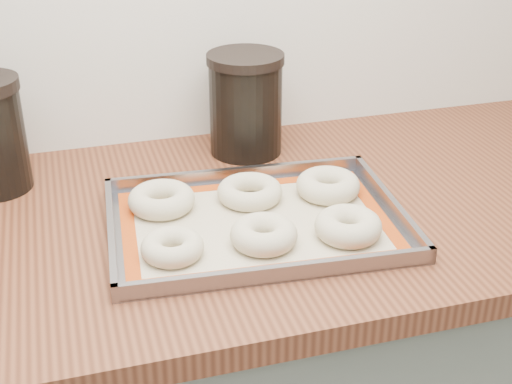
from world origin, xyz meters
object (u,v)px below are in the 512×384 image
object	(u,v)px
bagel_front_left	(172,247)
bagel_front_mid	(264,234)
bagel_back_mid	(250,192)
bagel_back_left	(162,199)
canister_right	(246,104)
baking_tray	(256,222)
bagel_front_right	(348,226)
bagel_back_right	(328,185)

from	to	relation	value
bagel_front_left	bagel_front_mid	distance (m)	0.14
bagel_front_mid	bagel_back_mid	xyz separation A→B (m)	(0.02, 0.14, -0.00)
bagel_front_left	bagel_front_mid	world-z (taller)	bagel_front_mid
bagel_front_mid	bagel_back_left	world-z (taller)	bagel_front_mid
bagel_front_left	bagel_back_mid	world-z (taller)	bagel_back_mid
bagel_front_mid	canister_right	world-z (taller)	canister_right
baking_tray	bagel_front_left	bearing A→B (deg)	-157.45
baking_tray	bagel_front_right	distance (m)	0.15
bagel_front_right	bagel_back_right	world-z (taller)	same
canister_right	bagel_back_left	bearing A→B (deg)	-135.20
bagel_front_left	bagel_front_mid	bearing A→B (deg)	-2.84
bagel_back_right	canister_right	xyz separation A→B (m)	(-0.08, 0.23, 0.07)
baking_tray	canister_right	size ratio (longest dim) A/B	2.50
bagel_back_mid	bagel_back_right	xyz separation A→B (m)	(0.13, -0.02, 0.00)
canister_right	bagel_front_mid	bearing A→B (deg)	-101.34
baking_tray	bagel_front_mid	world-z (taller)	bagel_front_mid
bagel_front_right	canister_right	bearing A→B (deg)	99.30
bagel_back_right	bagel_front_right	bearing A→B (deg)	-98.85
bagel_front_mid	bagel_front_right	size ratio (longest dim) A/B	0.98
bagel_front_mid	bagel_back_right	distance (m)	0.20
bagel_front_right	bagel_front_left	bearing A→B (deg)	175.65
bagel_front_right	bagel_back_left	xyz separation A→B (m)	(-0.26, 0.17, -0.00)
bagel_back_left	baking_tray	bearing A→B (deg)	-32.98
bagel_front_left	bagel_back_left	bearing A→B (deg)	86.45
bagel_back_left	bagel_front_right	bearing A→B (deg)	-33.08
bagel_front_mid	bagel_back_mid	world-z (taller)	bagel_front_mid
bagel_front_mid	bagel_front_right	xyz separation A→B (m)	(0.13, -0.01, 0.00)
baking_tray	bagel_back_mid	bearing A→B (deg)	81.35
bagel_front_left	bagel_front_right	xyz separation A→B (m)	(0.27, -0.02, 0.00)
bagel_front_right	bagel_back_right	bearing A→B (deg)	81.15
bagel_front_left	bagel_back_right	distance (m)	0.31
bagel_back_mid	bagel_back_right	bearing A→B (deg)	-8.13
bagel_front_mid	baking_tray	bearing A→B (deg)	83.59
baking_tray	bagel_back_right	distance (m)	0.16
bagel_front_left	bagel_front_mid	xyz separation A→B (m)	(0.14, -0.01, 0.00)
bagel_front_right	canister_right	size ratio (longest dim) A/B	0.53
bagel_back_right	bagel_back_left	bearing A→B (deg)	173.89
bagel_front_mid	bagel_back_mid	distance (m)	0.14
bagel_front_left	canister_right	world-z (taller)	canister_right
bagel_front_left	bagel_front_right	world-z (taller)	bagel_front_right
bagel_back_left	bagel_back_mid	bearing A→B (deg)	-4.28
bagel_front_mid	canister_right	xyz separation A→B (m)	(0.07, 0.35, 0.07)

